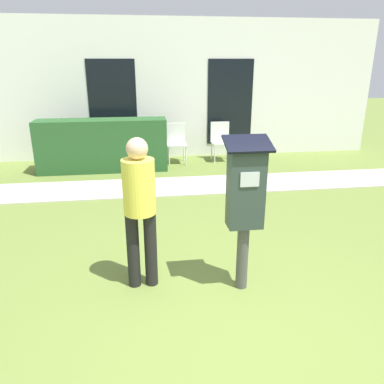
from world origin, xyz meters
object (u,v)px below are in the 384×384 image
(parking_meter, at_px, (245,196))
(outdoor_chair_middle, at_px, (176,140))
(person_standing, at_px, (140,203))
(outdoor_chair_left, at_px, (129,143))
(outdoor_chair_right, at_px, (221,138))

(parking_meter, distance_m, outdoor_chair_middle, 5.24)
(parking_meter, height_order, person_standing, parking_meter)
(person_standing, height_order, outdoor_chair_left, person_standing)
(parking_meter, bearing_deg, person_standing, 169.65)
(parking_meter, relative_size, outdoor_chair_right, 1.77)
(outdoor_chair_left, bearing_deg, outdoor_chair_right, -11.39)
(outdoor_chair_middle, bearing_deg, outdoor_chair_left, 173.87)
(person_standing, bearing_deg, outdoor_chair_left, 129.41)
(person_standing, distance_m, outdoor_chair_left, 4.81)
(outdoor_chair_left, height_order, outdoor_chair_middle, same)
(parking_meter, relative_size, person_standing, 1.01)
(person_standing, bearing_deg, outdoor_chair_middle, 117.29)
(person_standing, bearing_deg, outdoor_chair_right, 106.29)
(person_standing, distance_m, outdoor_chair_right, 5.45)
(outdoor_chair_left, relative_size, outdoor_chair_right, 1.00)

